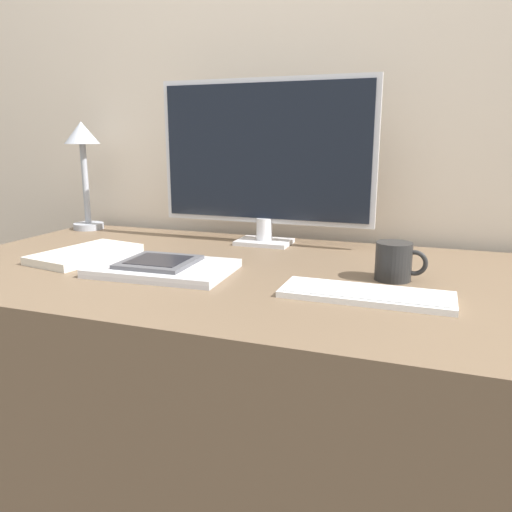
{
  "coord_description": "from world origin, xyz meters",
  "views": [
    {
      "loc": [
        0.39,
        -0.94,
        1.04
      ],
      "look_at": [
        0.05,
        0.0,
        0.8
      ],
      "focal_mm": 35.0,
      "sensor_mm": 36.0,
      "label": 1
    }
  ],
  "objects_px": {
    "keyboard": "(366,294)",
    "laptop": "(163,268)",
    "ereader": "(159,262)",
    "notebook": "(86,254)",
    "monitor": "(265,157)",
    "desk_lamp": "(83,153)",
    "coffee_mug": "(395,261)"
  },
  "relations": [
    {
      "from": "desk_lamp",
      "to": "monitor",
      "type": "bearing_deg",
      "value": -2.72
    },
    {
      "from": "monitor",
      "to": "notebook",
      "type": "bearing_deg",
      "value": -139.2
    },
    {
      "from": "notebook",
      "to": "coffee_mug",
      "type": "xyz_separation_m",
      "value": [
        0.76,
        0.06,
        0.03
      ]
    },
    {
      "from": "monitor",
      "to": "keyboard",
      "type": "distance_m",
      "value": 0.59
    },
    {
      "from": "monitor",
      "to": "laptop",
      "type": "relative_size",
      "value": 1.95
    },
    {
      "from": "keyboard",
      "to": "coffee_mug",
      "type": "bearing_deg",
      "value": 74.96
    },
    {
      "from": "coffee_mug",
      "to": "ereader",
      "type": "bearing_deg",
      "value": -167.7
    },
    {
      "from": "keyboard",
      "to": "notebook",
      "type": "xyz_separation_m",
      "value": [
        -0.72,
        0.09,
        0.0
      ]
    },
    {
      "from": "keyboard",
      "to": "monitor",
      "type": "bearing_deg",
      "value": 130.14
    },
    {
      "from": "ereader",
      "to": "notebook",
      "type": "xyz_separation_m",
      "value": [
        -0.25,
        0.05,
        -0.01
      ]
    },
    {
      "from": "monitor",
      "to": "ereader",
      "type": "height_order",
      "value": "monitor"
    },
    {
      "from": "keyboard",
      "to": "notebook",
      "type": "height_order",
      "value": "notebook"
    },
    {
      "from": "keyboard",
      "to": "ereader",
      "type": "xyz_separation_m",
      "value": [
        -0.47,
        0.03,
        0.02
      ]
    },
    {
      "from": "laptop",
      "to": "ereader",
      "type": "distance_m",
      "value": 0.02
    },
    {
      "from": "monitor",
      "to": "desk_lamp",
      "type": "xyz_separation_m",
      "value": [
        -0.64,
        0.03,
        0.0
      ]
    },
    {
      "from": "keyboard",
      "to": "ereader",
      "type": "height_order",
      "value": "ereader"
    },
    {
      "from": "ereader",
      "to": "desk_lamp",
      "type": "height_order",
      "value": "desk_lamp"
    },
    {
      "from": "monitor",
      "to": "desk_lamp",
      "type": "height_order",
      "value": "monitor"
    },
    {
      "from": "desk_lamp",
      "to": "ereader",
      "type": "bearing_deg",
      "value": -38.47
    },
    {
      "from": "keyboard",
      "to": "coffee_mug",
      "type": "distance_m",
      "value": 0.15
    },
    {
      "from": "keyboard",
      "to": "notebook",
      "type": "distance_m",
      "value": 0.73
    },
    {
      "from": "coffee_mug",
      "to": "monitor",
      "type": "bearing_deg",
      "value": 145.44
    },
    {
      "from": "notebook",
      "to": "coffee_mug",
      "type": "relative_size",
      "value": 2.61
    },
    {
      "from": "monitor",
      "to": "keyboard",
      "type": "height_order",
      "value": "monitor"
    },
    {
      "from": "monitor",
      "to": "keyboard",
      "type": "xyz_separation_m",
      "value": [
        0.35,
        -0.41,
        -0.24
      ]
    },
    {
      "from": "ereader",
      "to": "notebook",
      "type": "relative_size",
      "value": 0.58
    },
    {
      "from": "keyboard",
      "to": "laptop",
      "type": "height_order",
      "value": "laptop"
    },
    {
      "from": "notebook",
      "to": "coffee_mug",
      "type": "distance_m",
      "value": 0.76
    },
    {
      "from": "keyboard",
      "to": "desk_lamp",
      "type": "xyz_separation_m",
      "value": [
        -0.99,
        0.44,
        0.25
      ]
    },
    {
      "from": "monitor",
      "to": "ereader",
      "type": "xyz_separation_m",
      "value": [
        -0.13,
        -0.38,
        -0.22
      ]
    },
    {
      "from": "laptop",
      "to": "ereader",
      "type": "relative_size",
      "value": 1.94
    },
    {
      "from": "ereader",
      "to": "coffee_mug",
      "type": "height_order",
      "value": "coffee_mug"
    }
  ]
}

